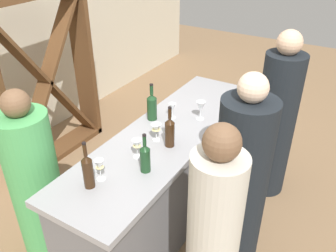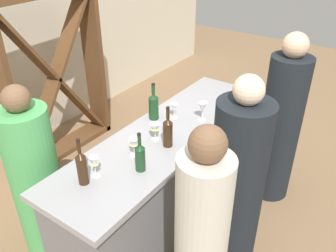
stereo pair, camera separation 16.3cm
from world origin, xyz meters
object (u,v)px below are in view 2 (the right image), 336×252
object	(u,v)px
wine_bottle_second_right_olive_green	(154,106)
wine_glass_near_left	(202,108)
wine_glass_far_center	(174,108)
wine_rack	(55,78)
wine_glass_far_left	(94,164)
person_right_guest	(200,251)
person_center_guest	(236,190)
wine_glass_near_center	(134,144)
wine_bottle_leftmost_amber_brown	(82,167)
person_left_guest	(280,127)
wine_bottle_second_left_olive_green	(140,156)
person_server_behind	(36,180)
wine_bottle_center_amber_brown	(168,131)
wine_glass_near_right	(155,128)

from	to	relation	value
wine_bottle_second_right_olive_green	wine_glass_near_left	bearing A→B (deg)	-58.60
wine_glass_far_center	wine_rack	bearing A→B (deg)	89.57
wine_glass_far_left	person_right_guest	xyz separation A→B (m)	(0.01, -0.81, -0.29)
wine_rack	person_center_guest	xyz separation A→B (m)	(-0.35, -2.33, -0.16)
wine_bottle_second_right_olive_green	person_center_guest	world-z (taller)	person_center_guest
wine_glass_near_center	person_center_guest	bearing A→B (deg)	-67.81
wine_bottle_leftmost_amber_brown	wine_glass_far_left	world-z (taller)	wine_bottle_leftmost_amber_brown
wine_glass_near_center	person_center_guest	distance (m)	0.79
wine_glass_near_left	person_left_guest	xyz separation A→B (m)	(0.57, -0.51, -0.29)
wine_bottle_second_left_olive_green	wine_glass_far_center	xyz separation A→B (m)	(0.72, 0.22, -0.01)
wine_rack	wine_bottle_second_right_olive_green	world-z (taller)	wine_rack
wine_bottle_second_left_olive_green	wine_glass_far_left	distance (m)	0.30
wine_bottle_second_right_olive_green	wine_glass_far_center	xyz separation A→B (m)	(0.11, -0.13, -0.03)
person_center_guest	wine_bottle_second_left_olive_green	bearing A→B (deg)	26.49
wine_rack	person_right_guest	distance (m)	2.58
wine_bottle_leftmost_amber_brown	person_server_behind	world-z (taller)	person_server_behind
wine_bottle_center_amber_brown	person_server_behind	world-z (taller)	person_server_behind
wine_glass_near_right	wine_glass_far_center	world-z (taller)	wine_glass_near_right
wine_bottle_second_left_olive_green	person_server_behind	xyz separation A→B (m)	(-0.31, 0.80, -0.37)
wine_bottle_second_left_olive_green	wine_bottle_leftmost_amber_brown	bearing A→B (deg)	145.94
wine_bottle_second_right_olive_green	wine_glass_far_center	distance (m)	0.17
wine_glass_near_right	wine_glass_far_center	xyz separation A→B (m)	(0.37, 0.07, -0.01)
wine_bottle_center_amber_brown	wine_glass_near_center	xyz separation A→B (m)	(-0.25, 0.12, -0.03)
wine_bottle_second_right_olive_green	person_left_guest	size ratio (longest dim) A/B	0.20
wine_rack	wine_glass_far_center	size ratio (longest dim) A/B	13.34
wine_bottle_second_left_olive_green	person_right_guest	size ratio (longest dim) A/B	0.18
person_left_guest	person_center_guest	world-z (taller)	person_left_guest
person_left_guest	wine_glass_near_right	bearing A→B (deg)	50.71
wine_bottle_leftmost_amber_brown	wine_glass_near_right	bearing A→B (deg)	-5.94
wine_rack	wine_glass_far_center	world-z (taller)	wine_rack
wine_bottle_center_amber_brown	wine_bottle_second_right_olive_green	size ratio (longest dim) A/B	1.01
wine_glass_far_center	wine_glass_near_center	bearing A→B (deg)	-172.92
wine_glass_near_left	wine_glass_far_center	xyz separation A→B (m)	(-0.11, 0.21, -0.02)
wine_glass_near_center	person_server_behind	bearing A→B (deg)	121.95
wine_glass_near_center	person_center_guest	size ratio (longest dim) A/B	0.09
person_center_guest	wine_glass_far_center	bearing A→B (deg)	-32.54
wine_bottle_center_amber_brown	wine_rack	bearing A→B (deg)	77.59
wine_rack	wine_bottle_second_left_olive_green	world-z (taller)	wine_rack
wine_bottle_leftmost_amber_brown	person_left_guest	size ratio (longest dim) A/B	0.21
wine_bottle_center_amber_brown	wine_glass_near_center	world-z (taller)	wine_bottle_center_amber_brown
wine_bottle_second_left_olive_green	wine_glass_far_center	size ratio (longest dim) A/B	2.13
wine_glass_far_center	person_left_guest	bearing A→B (deg)	-46.78
wine_bottle_second_left_olive_green	person_right_guest	xyz separation A→B (m)	(-0.21, -0.61, -0.30)
wine_glass_far_left	person_right_guest	size ratio (longest dim) A/B	0.10
wine_bottle_leftmost_amber_brown	person_left_guest	bearing A→B (deg)	-22.66
person_right_guest	wine_bottle_center_amber_brown	bearing A→B (deg)	-31.72
wine_bottle_leftmost_amber_brown	wine_glass_far_center	size ratio (longest dim) A/B	2.45
wine_bottle_center_amber_brown	wine_glass_near_right	distance (m)	0.13
wine_bottle_second_right_olive_green	wine_glass_near_right	xyz separation A→B (m)	(-0.26, -0.21, -0.02)
wine_glass_near_left	wine_glass_far_left	world-z (taller)	wine_glass_near_left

